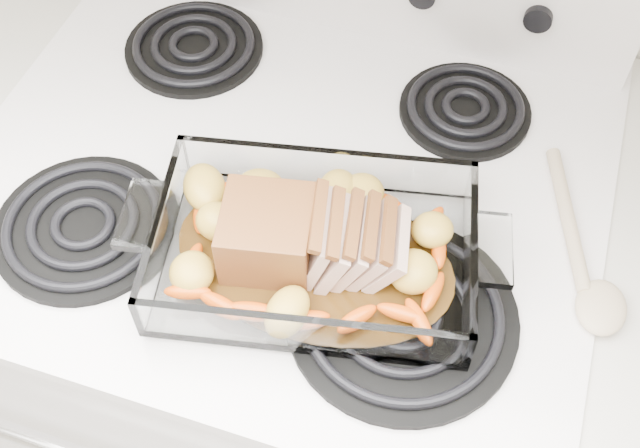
% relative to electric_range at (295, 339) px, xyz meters
% --- Properties ---
extents(electric_range, '(0.78, 0.70, 1.12)m').
position_rel_electric_range_xyz_m(electric_range, '(0.00, 0.00, 0.00)').
color(electric_range, white).
rests_on(electric_range, ground).
extents(baking_dish, '(0.34, 0.23, 0.07)m').
position_rel_electric_range_xyz_m(baking_dish, '(0.08, -0.13, 0.48)').
color(baking_dish, white).
rests_on(baking_dish, electric_range).
extents(pork_roast, '(0.20, 0.10, 0.08)m').
position_rel_electric_range_xyz_m(pork_roast, '(0.06, -0.13, 0.51)').
color(pork_roast, '#5E2F16').
rests_on(pork_roast, baking_dish).
extents(roast_vegetables, '(0.33, 0.18, 0.04)m').
position_rel_electric_range_xyz_m(roast_vegetables, '(0.08, -0.09, 0.49)').
color(roast_vegetables, '#DD4000').
rests_on(roast_vegetables, baking_dish).
extents(wooden_spoon, '(0.12, 0.24, 0.02)m').
position_rel_electric_range_xyz_m(wooden_spoon, '(0.37, -0.04, 0.46)').
color(wooden_spoon, '#BCAC8D').
rests_on(wooden_spoon, electric_range).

